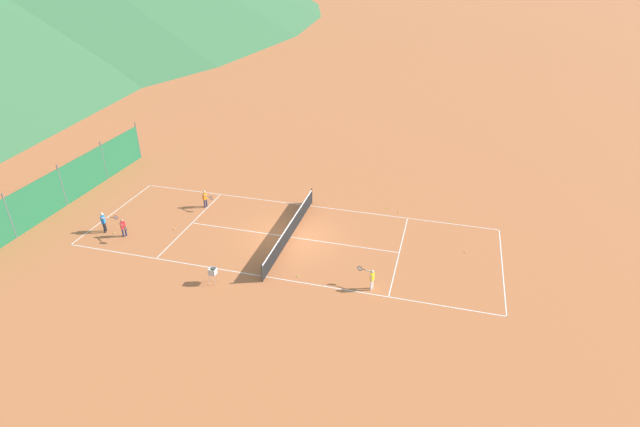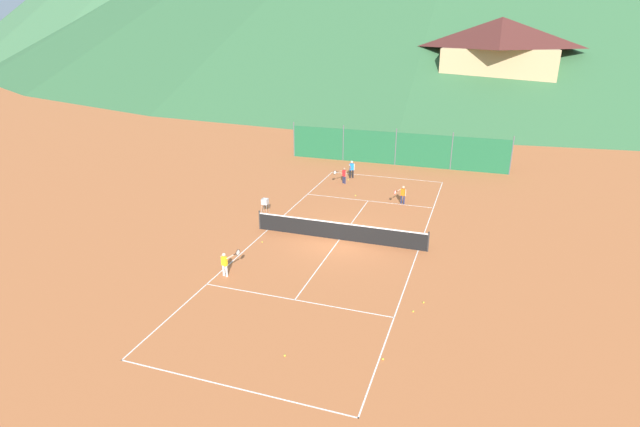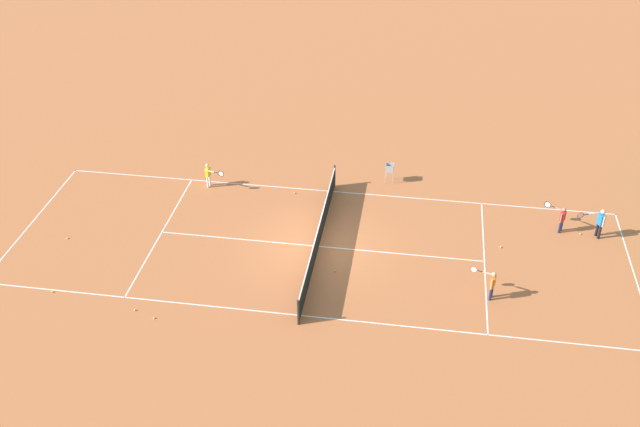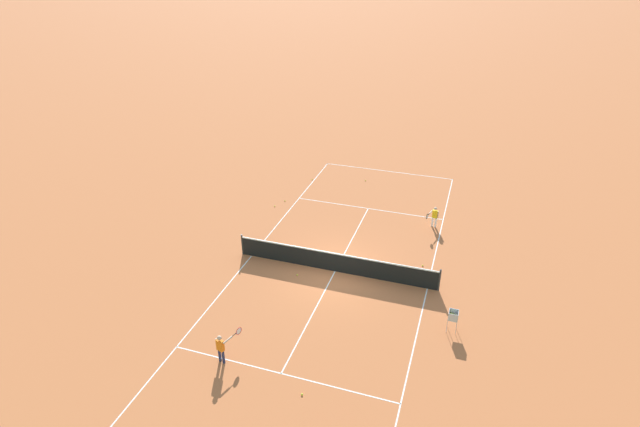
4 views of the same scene
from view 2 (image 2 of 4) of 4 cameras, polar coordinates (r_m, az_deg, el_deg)
name	(u,v)px [view 2 (image 2 of 4)]	position (r m, az deg, el deg)	size (l,w,h in m)	color
ground_plane	(339,240)	(26.11, 2.23, -3.00)	(600.00, 600.00, 0.00)	#BC6638
court_line_markings	(339,240)	(26.11, 2.23, -2.99)	(8.25, 23.85, 0.01)	white
tennis_net	(340,231)	(25.91, 2.24, -1.99)	(9.18, 0.08, 1.06)	#2D2D2D
windscreen_fence_far	(396,149)	(40.08, 8.63, 7.34)	(17.28, 0.08, 2.90)	#1E6038
player_near_baseline	(225,262)	(22.61, -10.76, -5.49)	(0.56, 0.93, 1.14)	white
player_far_service	(403,194)	(31.36, 9.41, 2.26)	(0.63, 0.93, 1.17)	#23284C
player_near_service	(344,174)	(35.03, 2.71, 4.49)	(0.77, 0.82, 1.15)	#23284C
player_far_baseline	(352,168)	(36.28, 3.64, 5.19)	(0.42, 1.11, 1.30)	black
tennis_ball_far_corner	(348,180)	(35.96, 3.26, 3.85)	(0.07, 0.07, 0.07)	#CCE033
tennis_ball_near_corner	(356,196)	(32.68, 4.08, 2.06)	(0.07, 0.07, 0.07)	#CCE033
tennis_ball_by_net_left	(262,242)	(25.91, -6.63, -3.25)	(0.07, 0.07, 0.07)	#CCE033
tennis_ball_by_net_right	(424,302)	(20.88, 11.75, -9.92)	(0.07, 0.07, 0.07)	#CCE033
tennis_ball_alley_right	(285,356)	(17.64, -4.05, -15.89)	(0.07, 0.07, 0.07)	#CCE033
tennis_ball_alley_left	(383,359)	(17.58, 7.21, -16.18)	(0.07, 0.07, 0.07)	#CCE033
tennis_ball_mid_court	(371,237)	(26.50, 5.86, -2.64)	(0.07, 0.07, 0.07)	#CCE033
tennis_ball_service_box	(413,311)	(20.22, 10.60, -10.94)	(0.07, 0.07, 0.07)	#CCE033
ball_hopper	(265,202)	(29.66, -6.30, 1.27)	(0.36, 0.36, 0.89)	#B7B7BC
alpine_chalet	(497,67)	(62.52, 19.55, 15.45)	(13.00, 10.00, 11.20)	tan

